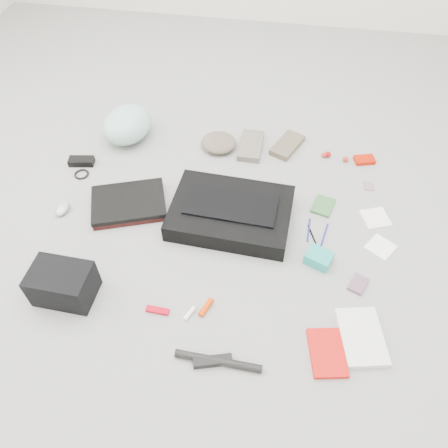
% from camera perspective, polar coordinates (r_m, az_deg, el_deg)
% --- Properties ---
extents(ground_plane, '(4.00, 4.00, 0.00)m').
position_cam_1_polar(ground_plane, '(1.89, 0.00, -0.98)').
color(ground_plane, gray).
extents(messenger_bag, '(0.53, 0.39, 0.09)m').
position_cam_1_polar(messenger_bag, '(1.90, 0.90, 1.46)').
color(messenger_bag, black).
rests_on(messenger_bag, ground_plane).
extents(bag_flap, '(0.40, 0.20, 0.01)m').
position_cam_1_polar(bag_flap, '(1.87, 0.92, 2.45)').
color(bag_flap, black).
rests_on(bag_flap, messenger_bag).
extents(laptop_sleeve, '(0.38, 0.33, 0.02)m').
position_cam_1_polar(laptop_sleeve, '(2.03, -12.28, 2.47)').
color(laptop_sleeve, black).
rests_on(laptop_sleeve, ground_plane).
extents(laptop, '(0.39, 0.33, 0.02)m').
position_cam_1_polar(laptop, '(2.01, -12.38, 2.90)').
color(laptop, black).
rests_on(laptop, laptop_sleeve).
extents(bike_helmet, '(0.29, 0.33, 0.17)m').
position_cam_1_polar(bike_helmet, '(2.35, -12.50, 12.59)').
color(bike_helmet, '#A6D6CC').
rests_on(bike_helmet, ground_plane).
extents(beanie, '(0.19, 0.19, 0.06)m').
position_cam_1_polar(beanie, '(2.27, -0.71, 10.57)').
color(beanie, brown).
rests_on(beanie, ground_plane).
extents(mitten_left, '(0.11, 0.22, 0.03)m').
position_cam_1_polar(mitten_left, '(2.28, 3.53, 10.16)').
color(mitten_left, '#6B6457').
rests_on(mitten_left, ground_plane).
extents(mitten_right, '(0.18, 0.23, 0.03)m').
position_cam_1_polar(mitten_right, '(2.30, 8.25, 10.15)').
color(mitten_right, brown).
rests_on(mitten_right, ground_plane).
extents(power_brick, '(0.13, 0.07, 0.03)m').
position_cam_1_polar(power_brick, '(2.30, -18.12, 7.79)').
color(power_brick, black).
rests_on(power_brick, ground_plane).
extents(cable_coil, '(0.09, 0.09, 0.01)m').
position_cam_1_polar(cable_coil, '(2.24, -18.11, 6.20)').
color(cable_coil, black).
rests_on(cable_coil, ground_plane).
extents(mouse, '(0.06, 0.09, 0.03)m').
position_cam_1_polar(mouse, '(2.09, -20.35, 1.91)').
color(mouse, '#A4A5AD').
rests_on(mouse, ground_plane).
extents(camera_bag, '(0.23, 0.16, 0.14)m').
position_cam_1_polar(camera_bag, '(1.76, -20.29, -7.34)').
color(camera_bag, black).
rests_on(camera_bag, ground_plane).
extents(multitool, '(0.09, 0.03, 0.01)m').
position_cam_1_polar(multitool, '(1.68, -8.66, -11.10)').
color(multitool, '#A80010').
rests_on(multitool, ground_plane).
extents(toiletry_tube_white, '(0.04, 0.06, 0.02)m').
position_cam_1_polar(toiletry_tube_white, '(1.66, -4.53, -11.55)').
color(toiletry_tube_white, white).
rests_on(toiletry_tube_white, ground_plane).
extents(toiletry_tube_orange, '(0.05, 0.08, 0.02)m').
position_cam_1_polar(toiletry_tube_orange, '(1.67, -2.36, -10.83)').
color(toiletry_tube_orange, '#DB3600').
rests_on(toiletry_tube_orange, ground_plane).
extents(u_lock, '(0.14, 0.07, 0.03)m').
position_cam_1_polar(u_lock, '(1.57, -1.49, -17.47)').
color(u_lock, black).
rests_on(u_lock, ground_plane).
extents(bike_pump, '(0.31, 0.04, 0.03)m').
position_cam_1_polar(bike_pump, '(1.57, -0.76, -17.46)').
color(bike_pump, black).
rests_on(bike_pump, ground_plane).
extents(book_red, '(0.15, 0.20, 0.02)m').
position_cam_1_polar(book_red, '(1.63, 13.31, -16.04)').
color(book_red, red).
rests_on(book_red, ground_plane).
extents(book_white, '(0.19, 0.25, 0.02)m').
position_cam_1_polar(book_white, '(1.69, 17.52, -13.87)').
color(book_white, silver).
rests_on(book_white, ground_plane).
extents(notepad, '(0.11, 0.13, 0.01)m').
position_cam_1_polar(notepad, '(2.03, 12.82, 2.33)').
color(notepad, '#316031').
rests_on(notepad, ground_plane).
extents(pen_blue, '(0.01, 0.13, 0.01)m').
position_cam_1_polar(pen_blue, '(1.93, 11.01, -0.76)').
color(pen_blue, '#1B21A1').
rests_on(pen_blue, ground_plane).
extents(pen_black, '(0.05, 0.11, 0.01)m').
position_cam_1_polar(pen_black, '(1.91, 11.51, -1.55)').
color(pen_black, black).
rests_on(pen_black, ground_plane).
extents(pen_navy, '(0.03, 0.13, 0.01)m').
position_cam_1_polar(pen_navy, '(1.92, 12.99, -1.40)').
color(pen_navy, navy).
rests_on(pen_navy, ground_plane).
extents(accordion_wallet, '(0.12, 0.11, 0.05)m').
position_cam_1_polar(accordion_wallet, '(1.82, 12.27, -4.35)').
color(accordion_wallet, teal).
rests_on(accordion_wallet, ground_plane).
extents(card_deck, '(0.09, 0.10, 0.02)m').
position_cam_1_polar(card_deck, '(1.80, 17.10, -7.52)').
color(card_deck, '#755265').
rests_on(card_deck, ground_plane).
extents(napkin_top, '(0.14, 0.14, 0.01)m').
position_cam_1_polar(napkin_top, '(2.05, 19.18, 0.75)').
color(napkin_top, white).
rests_on(napkin_top, ground_plane).
extents(napkin_bottom, '(0.14, 0.14, 0.01)m').
position_cam_1_polar(napkin_bottom, '(1.95, 19.77, -2.84)').
color(napkin_bottom, white).
rests_on(napkin_bottom, ground_plane).
extents(lollipop_a, '(0.03, 0.03, 0.03)m').
position_cam_1_polar(lollipop_a, '(2.28, 12.94, 8.76)').
color(lollipop_a, '#AC1D26').
rests_on(lollipop_a, ground_plane).
extents(lollipop_b, '(0.03, 0.03, 0.03)m').
position_cam_1_polar(lollipop_b, '(2.29, 13.43, 8.85)').
color(lollipop_b, '#A90704').
rests_on(lollipop_b, ground_plane).
extents(lollipop_c, '(0.03, 0.03, 0.03)m').
position_cam_1_polar(lollipop_c, '(2.28, 15.58, 8.14)').
color(lollipop_c, '#B02D17').
rests_on(lollipop_c, ground_plane).
extents(altoids_tin, '(0.11, 0.09, 0.02)m').
position_cam_1_polar(altoids_tin, '(2.31, 17.86, 7.98)').
color(altoids_tin, '#BB1702').
rests_on(altoids_tin, ground_plane).
extents(stamp_sheet, '(0.05, 0.06, 0.00)m').
position_cam_1_polar(stamp_sheet, '(2.19, 18.39, 4.71)').
color(stamp_sheet, gray).
rests_on(stamp_sheet, ground_plane).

